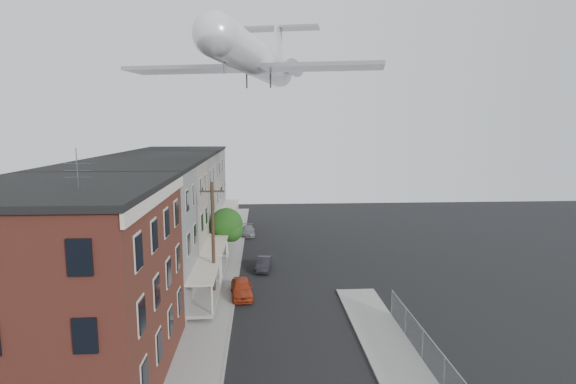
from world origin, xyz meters
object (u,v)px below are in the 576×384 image
object	(u,v)px
utility_pole	(213,239)
car_near	(242,288)
car_mid	(264,264)
car_far	(248,231)
street_tree	(228,226)
airplane	(257,60)

from	to	relation	value
utility_pole	car_near	bearing A→B (deg)	6.31
car_mid	car_far	distance (m)	13.47
street_tree	car_far	world-z (taller)	street_tree
utility_pole	airplane	xyz separation A→B (m)	(3.41, 7.23, 14.10)
utility_pole	car_mid	bearing A→B (deg)	60.20
car_far	airplane	size ratio (longest dim) A/B	0.15
car_far	airplane	bearing A→B (deg)	-86.55
street_tree	utility_pole	bearing A→B (deg)	-91.89
utility_pole	street_tree	bearing A→B (deg)	88.11
utility_pole	street_tree	size ratio (longest dim) A/B	1.73
utility_pole	car_near	world-z (taller)	utility_pole
car_mid	airplane	distance (m)	18.21
airplane	car_far	bearing A→B (deg)	96.30
car_near	street_tree	bearing A→B (deg)	94.28
utility_pole	car_near	distance (m)	4.50
car_far	utility_pole	bearing A→B (deg)	-98.57
car_far	airplane	xyz separation A→B (m)	(1.41, -12.75, 18.22)
car_near	car_mid	world-z (taller)	car_near
airplane	street_tree	bearing A→B (deg)	138.85
car_far	car_near	bearing A→B (deg)	-92.67
car_near	utility_pole	bearing A→B (deg)	-179.55
utility_pole	car_far	bearing A→B (deg)	84.28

